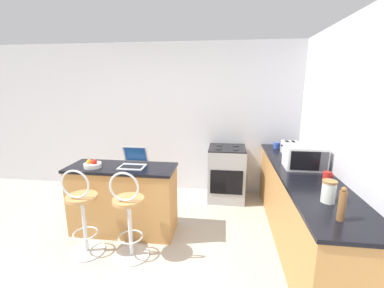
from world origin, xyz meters
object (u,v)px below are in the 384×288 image
bar_stool_near (82,214)px  mug_white (297,146)px  toaster (290,148)px  microwave (305,157)px  fruit_bowl (93,164)px  mug_blue (277,145)px  mug_red (327,176)px  bar_stool_far (129,217)px  stove_range (226,173)px  storage_jar (329,191)px  laptop (134,161)px  pepper_mill (342,205)px

bar_stool_near → mug_white: size_ratio=10.42×
toaster → microwave: bearing=-89.1°
fruit_bowl → mug_blue: bearing=28.1°
mug_red → bar_stool_far: bearing=-170.1°
stove_range → storage_jar: (0.87, -1.90, 0.55)m
fruit_bowl → mug_white: 3.08m
toaster → mug_red: (0.15, -1.04, -0.05)m
bar_stool_near → stove_range: (1.60, 1.69, -0.04)m
bar_stool_near → mug_white: (2.71, 1.75, 0.45)m
bar_stool_far → mug_white: 2.83m
mug_blue → mug_red: size_ratio=1.05×
storage_jar → microwave: bearing=86.3°
toaster → laptop: bearing=-158.1°
bar_stool_far → toaster: 2.48m
microwave → stove_range: microwave is taller
toaster → bar_stool_far: bearing=-144.6°
toaster → mug_blue: toaster is taller
microwave → mug_white: bearing=79.9°
bar_stool_far → pepper_mill: (1.90, -0.53, 0.53)m
microwave → storage_jar: 0.94m
microwave → stove_range: 1.46m
storage_jar → mug_red: size_ratio=1.99×
toaster → fruit_bowl: (-2.58, -0.98, -0.05)m
stove_range → storage_jar: bearing=-65.4°
bar_stool_far → pepper_mill: bearing=-15.4°
microwave → mug_red: microwave is taller
mug_white → pepper_mill: size_ratio=0.37×
microwave → stove_range: (-0.93, 0.96, -0.59)m
laptop → pepper_mill: pepper_mill is taller
bar_stool_far → stove_range: bearing=58.0°
mug_blue → mug_red: (0.28, -1.36, -0.00)m
bar_stool_near → bar_stool_far: size_ratio=1.00×
bar_stool_near → toaster: size_ratio=3.73×
microwave → fruit_bowl: size_ratio=2.20×
toaster → fruit_bowl: toaster is taller
laptop → microwave: microwave is taller
toaster → stove_range: 1.10m
bar_stool_near → fruit_bowl: (-0.06, 0.42, 0.44)m
fruit_bowl → mug_red: fruit_bowl is taller
bar_stool_near → fruit_bowl: size_ratio=4.91×
mug_white → stove_range: bearing=-176.7°
pepper_mill → storage_jar: size_ratio=1.37×
stove_range → mug_red: size_ratio=9.02×
pepper_mill → microwave: bearing=86.1°
stove_range → laptop: bearing=-136.3°
bar_stool_far → fruit_bowl: bar_stool_far is taller
fruit_bowl → mug_white: (2.78, 1.33, 0.01)m
mug_blue → stove_range: bearing=-177.0°
toaster → mug_white: (0.19, 0.35, -0.04)m
bar_stool_far → mug_red: bar_stool_far is taller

